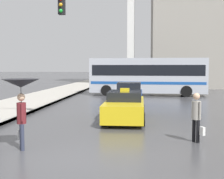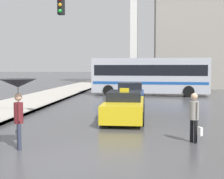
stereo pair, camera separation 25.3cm
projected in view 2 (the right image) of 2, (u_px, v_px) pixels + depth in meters
name	position (u px, v px, depth m)	size (l,w,h in m)	color
ground_plane	(70.00, 161.00, 8.48)	(300.00, 300.00, 0.00)	#424244
taxi	(124.00, 106.00, 15.01)	(1.91, 4.77, 1.54)	gold
sedan_red	(130.00, 94.00, 21.48)	(1.91, 4.45, 1.49)	navy
city_bus	(150.00, 75.00, 28.11)	(10.41, 3.16, 3.33)	#B2B7C1
pedestrian_with_umbrella	(18.00, 91.00, 9.55)	(1.15, 1.15, 2.19)	#2D3347
pedestrian_man	(194.00, 114.00, 10.47)	(0.47, 0.54, 1.68)	black
traffic_light	(21.00, 32.00, 14.01)	(3.33, 0.38, 5.96)	black
monument_cross	(134.00, 0.00, 38.94)	(8.45, 0.90, 19.20)	white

